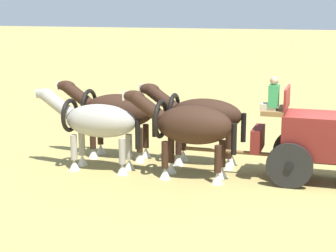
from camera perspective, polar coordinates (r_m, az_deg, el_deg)
The scene contains 6 objects.
ground_plane at distance 14.59m, azimuth 16.52°, elevation -5.69°, with size 220.00×220.00×0.00m, color #9E8C4C.
show_wagon at distance 14.28m, azimuth 16.22°, elevation -1.20°, with size 5.41×1.85×2.71m.
draft_horse_rear_near at distance 14.06m, azimuth 2.20°, elevation -0.05°, with size 3.05×1.13×2.25m.
draft_horse_rear_off at distance 15.29m, azimuth 3.41°, elevation 0.98°, with size 3.10×1.05×2.26m.
draft_horse_lead_near at distance 14.94m, azimuth -7.53°, elevation 0.37°, with size 3.08×1.04×2.19m.
draft_horse_lead_off at distance 16.09m, azimuth -5.57°, elevation 1.45°, with size 3.15×1.12×2.25m.
Camera 1 is at (-0.89, 13.91, 4.31)m, focal length 58.53 mm.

